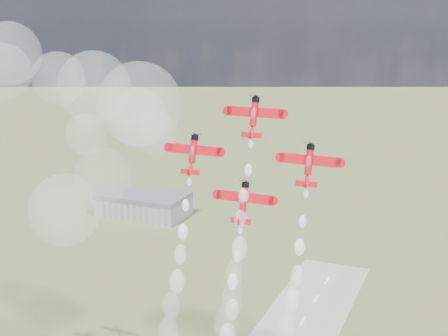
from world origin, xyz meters
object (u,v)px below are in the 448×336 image
at_px(hangar, 144,204).
at_px(plane_slot, 243,201).
at_px(plane_left, 193,153).
at_px(plane_lead, 254,116).
at_px(plane_right, 309,164).

distance_m(hangar, plane_slot, 228.33).
distance_m(hangar, plane_left, 221.36).
distance_m(plane_lead, plane_slot, 19.30).
height_order(hangar, plane_slot, plane_slot).
height_order(hangar, plane_lead, plane_lead).
xyz_separation_m(plane_lead, plane_right, (13.79, -3.10, -9.14)).
bearing_deg(hangar, plane_right, -50.74).
distance_m(plane_left, plane_right, 27.58).
xyz_separation_m(plane_lead, plane_left, (-13.79, -3.10, -9.14)).
distance_m(plane_lead, plane_right, 16.83).
bearing_deg(hangar, plane_left, -56.63).
relative_size(plane_left, plane_slot, 1.00).
xyz_separation_m(plane_right, plane_slot, (-13.79, -3.10, -9.14)).
xyz_separation_m(hangar, plane_left, (114.41, -173.73, 75.70)).
distance_m(hangar, plane_lead, 229.67).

